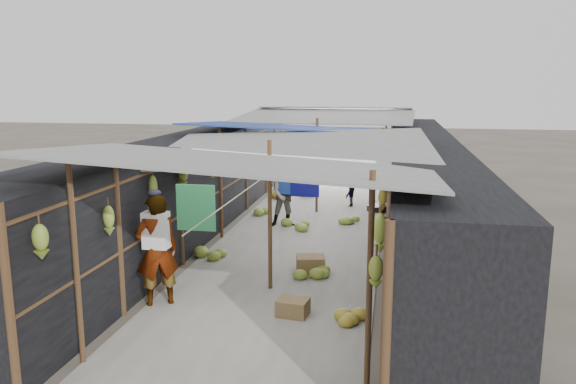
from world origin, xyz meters
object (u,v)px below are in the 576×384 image
Objects in this scene: crate_near at (310,264)px; shopper_blue at (286,195)px; vendor_elderly at (157,250)px; vendor_seated at (350,191)px; black_basin at (377,208)px.

shopper_blue is at bearing 96.49° from crate_near.
vendor_elderly is (-2.17, -2.02, 0.76)m from crate_near.
shopper_blue reaches higher than vendor_seated.
vendor_seated is at bearing 42.88° from shopper_blue.
vendor_elderly is 8.29m from vendor_seated.
crate_near is 0.58× the size of vendor_seated.
vendor_elderly is 5.47m from shopper_blue.
vendor_seated reaches higher than crate_near.
crate_near is 0.29× the size of vendor_elderly.
vendor_seated is at bearing -138.41° from vendor_elderly.
shopper_blue reaches higher than black_basin.
shopper_blue is (1.07, 5.37, -0.11)m from vendor_elderly.
vendor_seated is (0.30, 5.88, 0.29)m from crate_near.
crate_near is 0.91× the size of black_basin.
crate_near is at bearing 10.53° from vendor_seated.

